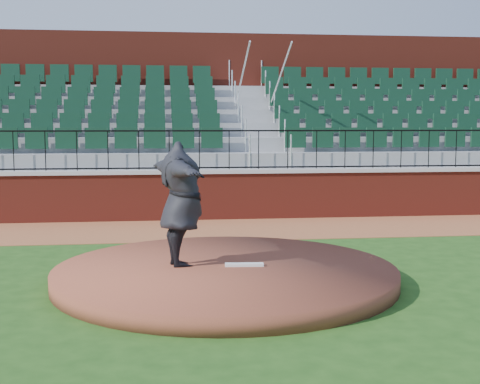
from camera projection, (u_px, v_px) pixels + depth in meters
The scene contains 10 objects.
ground at pixel (252, 286), 9.94m from camera, with size 90.00×90.00×0.00m, color #1F4714.
warning_track at pixel (220, 229), 15.27m from camera, with size 34.00×3.20×0.01m, color brown.
field_wall at pixel (215, 196), 16.79m from camera, with size 34.00×0.35×1.20m, color maroon.
wall_cap at pixel (214, 171), 16.72m from camera, with size 34.00×0.45×0.10m, color #B7B7B7.
wall_railing at pixel (214, 150), 16.66m from camera, with size 34.00×0.05×1.00m, color black, non-canonical shape.
seating_stands at pixel (207, 130), 19.29m from camera, with size 34.00×5.10×4.60m, color gray, non-canonical shape.
concourse_wall at pixel (201, 116), 22.01m from camera, with size 34.00×0.50×5.50m, color maroon.
pitchers_mound at pixel (225, 274), 10.19m from camera, with size 5.38×5.38×0.25m, color brown.
pitching_rubber at pixel (244, 265), 10.21m from camera, with size 0.61×0.15×0.04m, color silver.
pitcher at pixel (181, 204), 10.13m from camera, with size 2.42×0.66×1.97m, color black.
Camera 1 is at (-1.35, -9.64, 2.51)m, focal length 48.32 mm.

